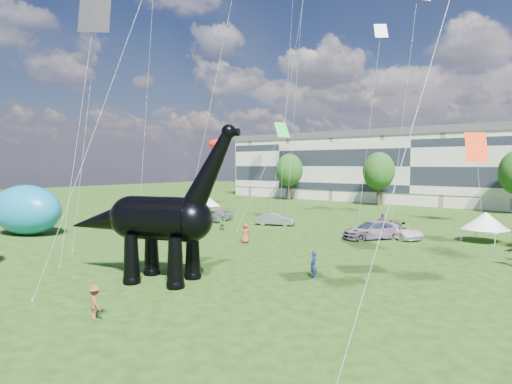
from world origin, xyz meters
The scene contains 14 objects.
ground centered at (0.00, 0.00, 0.00)m, with size 220.00×220.00×0.00m, color #16330C.
terrace_row centered at (-8.00, 62.00, 6.00)m, with size 78.00×11.00×12.00m, color beige.
tree_far_left centered at (-30.00, 53.00, 6.29)m, with size 5.20×5.20×9.44m.
tree_mid_left centered at (-12.00, 53.00, 6.29)m, with size 5.20×5.20×9.44m.
dinosaur_sculpture centered at (-3.60, 0.91, 3.57)m, with size 11.37×5.61×9.46m.
car_silver centered at (-18.95, 22.58, 0.73)m, with size 1.72×4.28×1.46m, color silver.
car_grey centered at (-11.66, 23.84, 0.72)m, with size 1.52×4.35×1.43m, color gray.
car_white centered at (2.31, 24.31, 0.66)m, with size 2.21×4.78×1.33m, color silver.
car_dark centered at (0.54, 22.40, 0.82)m, with size 2.30×5.65×1.64m, color #595960.
gazebo_near centered at (8.97, 27.18, 1.89)m, with size 4.58×4.58×2.69m.
gazebo_left centered at (-26.32, 27.43, 1.73)m, with size 4.58×4.58×2.46m.
inflatable_teal centered at (-26.76, 3.31, 2.45)m, with size 7.83×4.89×4.89m, color #0C6E99.
visitors centered at (-1.28, 16.59, 0.88)m, with size 55.27×37.49×1.90m.
kites centered at (-8.26, 26.54, 12.75)m, with size 64.55×43.55×31.32m.
Camera 1 is at (16.90, -14.78, 6.92)m, focal length 30.00 mm.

